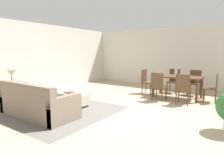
% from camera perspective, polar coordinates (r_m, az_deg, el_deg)
% --- Properties ---
extents(ground_plane, '(10.80, 10.80, 0.00)m').
position_cam_1_polar(ground_plane, '(4.95, 3.85, -11.18)').
color(ground_plane, tan).
extents(wall_back, '(9.00, 0.12, 2.70)m').
position_cam_1_polar(wall_back, '(9.35, 19.90, 5.58)').
color(wall_back, silver).
rests_on(wall_back, ground_plane).
extents(wall_left, '(0.12, 11.00, 2.70)m').
position_cam_1_polar(wall_left, '(8.25, -22.12, 5.30)').
color(wall_left, silver).
rests_on(wall_left, ground_plane).
extents(area_rug, '(3.00, 2.80, 0.01)m').
position_cam_1_polar(area_rug, '(5.63, -15.74, -9.09)').
color(area_rug, slate).
rests_on(area_rug, ground_plane).
extents(couch, '(2.05, 0.90, 0.86)m').
position_cam_1_polar(couch, '(5.22, -20.96, -7.29)').
color(couch, gray).
rests_on(couch, ground_plane).
extents(ottoman_table, '(1.00, 0.50, 0.38)m').
position_cam_1_polar(ottoman_table, '(5.92, -11.73, -5.97)').
color(ottoman_table, '#B7AD9E').
rests_on(ottoman_table, ground_plane).
extents(side_table, '(0.40, 0.40, 0.55)m').
position_cam_1_polar(side_table, '(6.36, -26.92, -3.71)').
color(side_table, olive).
rests_on(side_table, ground_plane).
extents(table_lamp, '(0.26, 0.26, 0.53)m').
position_cam_1_polar(table_lamp, '(6.29, -27.20, 0.99)').
color(table_lamp, brown).
rests_on(table_lamp, side_table).
extents(dining_table, '(1.56, 0.86, 0.76)m').
position_cam_1_polar(dining_table, '(7.10, 18.45, -0.37)').
color(dining_table, '#513823').
rests_on(dining_table, ground_plane).
extents(dining_chair_near_left, '(0.42, 0.42, 0.92)m').
position_cam_1_polar(dining_chair_near_left, '(6.49, 13.28, -2.15)').
color(dining_chair_near_left, '#513823').
rests_on(dining_chair_near_left, ground_plane).
extents(dining_chair_near_right, '(0.42, 0.42, 0.92)m').
position_cam_1_polar(dining_chair_near_right, '(6.25, 19.97, -2.77)').
color(dining_chair_near_right, '#513823').
rests_on(dining_chair_near_right, ground_plane).
extents(dining_chair_far_left, '(0.40, 0.40, 0.92)m').
position_cam_1_polar(dining_chair_far_left, '(8.01, 17.50, -0.52)').
color(dining_chair_far_left, '#513823').
rests_on(dining_chair_far_left, ground_plane).
extents(dining_chair_far_right, '(0.42, 0.42, 0.92)m').
position_cam_1_polar(dining_chair_far_right, '(7.78, 22.88, -0.98)').
color(dining_chair_far_right, '#513823').
rests_on(dining_chair_far_right, ground_plane).
extents(dining_chair_head_east, '(0.43, 0.43, 0.92)m').
position_cam_1_polar(dining_chair_head_east, '(6.94, 27.38, -2.18)').
color(dining_chair_head_east, '#513823').
rests_on(dining_chair_head_east, ground_plane).
extents(dining_chair_head_west, '(0.40, 0.40, 0.92)m').
position_cam_1_polar(dining_chair_head_west, '(7.55, 9.94, -0.75)').
color(dining_chair_head_west, '#513823').
rests_on(dining_chair_head_west, ground_plane).
extents(vase_centerpiece, '(0.09, 0.09, 0.23)m').
position_cam_1_polar(vase_centerpiece, '(7.13, 18.09, 1.40)').
color(vase_centerpiece, silver).
rests_on(vase_centerpiece, dining_table).
extents(book_on_ottoman, '(0.27, 0.22, 0.03)m').
position_cam_1_polar(book_on_ottoman, '(5.89, -12.42, -4.28)').
color(book_on_ottoman, maroon).
rests_on(book_on_ottoman, ottoman_table).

